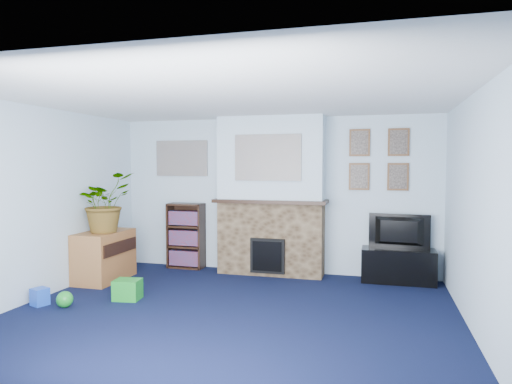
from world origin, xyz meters
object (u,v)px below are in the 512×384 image
(television, at_px, (399,232))
(bookshelf, at_px, (186,237))
(tv_stand, at_px, (398,267))
(sideboard, at_px, (104,256))

(television, relative_size, bookshelf, 0.81)
(tv_stand, bearing_deg, television, 90.00)
(television, bearing_deg, sideboard, 20.33)
(tv_stand, distance_m, sideboard, 4.23)
(tv_stand, xyz_separation_m, sideboard, (-4.11, -0.99, 0.12))
(television, xyz_separation_m, bookshelf, (-3.29, 0.06, -0.22))
(tv_stand, relative_size, bookshelf, 0.96)
(tv_stand, distance_m, bookshelf, 3.31)
(tv_stand, height_order, bookshelf, bookshelf)
(sideboard, bearing_deg, tv_stand, 13.55)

